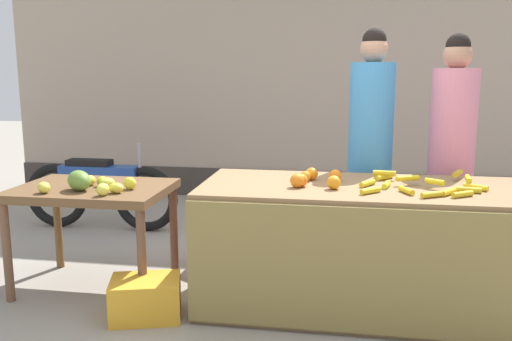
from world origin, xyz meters
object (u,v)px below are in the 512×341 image
(produce_sack, at_px, (221,232))
(produce_crate, at_px, (146,298))
(vendor_woman_pink_shirt, at_px, (451,156))
(parked_motorcycle, at_px, (100,190))
(vendor_woman_blue_shirt, at_px, (370,152))

(produce_sack, bearing_deg, produce_crate, -103.31)
(vendor_woman_pink_shirt, relative_size, produce_sack, 3.46)
(parked_motorcycle, relative_size, produce_sack, 3.00)
(produce_crate, height_order, produce_sack, produce_sack)
(vendor_woman_pink_shirt, relative_size, produce_crate, 4.19)
(vendor_woman_pink_shirt, xyz_separation_m, produce_sack, (-1.78, -0.09, -0.66))
(vendor_woman_blue_shirt, distance_m, vendor_woman_pink_shirt, 0.61)
(parked_motorcycle, distance_m, produce_crate, 2.19)
(produce_crate, xyz_separation_m, produce_sack, (0.25, 1.06, 0.14))
(produce_sack, bearing_deg, parked_motorcycle, 151.31)
(vendor_woman_blue_shirt, xyz_separation_m, parked_motorcycle, (-2.59, 0.71, -0.55))
(produce_crate, bearing_deg, vendor_woman_pink_shirt, 29.35)
(vendor_woman_pink_shirt, distance_m, produce_sack, 1.91)
(vendor_woman_pink_shirt, height_order, parked_motorcycle, vendor_woman_pink_shirt)
(vendor_woman_blue_shirt, bearing_deg, vendor_woman_pink_shirt, 2.00)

